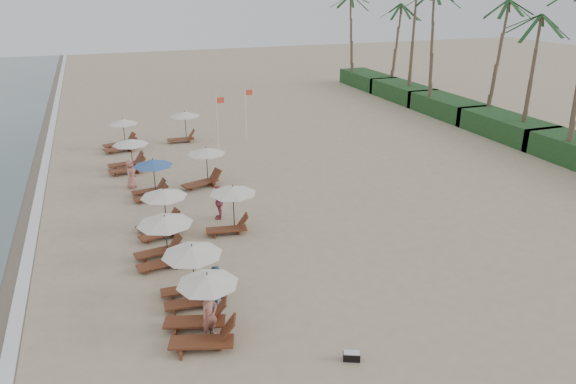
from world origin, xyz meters
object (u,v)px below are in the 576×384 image
object	(u,v)px
beachgoer_near	(209,315)
beachgoer_mid_a	(215,287)
lounger_station_4	(151,178)
lounger_station_5	(127,156)
flag_pole_near	(218,121)
beachgoer_far_b	(131,174)
lounger_station_6	(120,137)
lounger_station_3	(160,213)
lounger_station_0	(201,312)
duffel_bag	(352,356)
inland_station_2	(183,124)
lounger_station_1	(189,272)
inland_station_1	(203,165)
inland_station_0	(230,205)
beachgoer_far_a	(219,202)
lounger_station_2	(161,239)

from	to	relation	value
beachgoer_near	beachgoer_mid_a	xyz separation A→B (m)	(0.57, 1.64, -0.01)
lounger_station_4	lounger_station_5	xyz separation A→B (m)	(-0.88, 5.11, -0.18)
beachgoer_mid_a	flag_pole_near	distance (m)	19.34
beachgoer_far_b	beachgoer_near	bearing A→B (deg)	-149.90
lounger_station_4	lounger_station_6	xyz separation A→B (m)	(-0.99, 10.04, -0.19)
lounger_station_3	lounger_station_6	distance (m)	14.91
lounger_station_0	duffel_bag	distance (m)	5.11
inland_station_2	beachgoer_far_b	distance (m)	9.85
lounger_station_1	duffel_bag	distance (m)	6.69
lounger_station_6	flag_pole_near	xyz separation A→B (m)	(6.43, -3.09, 1.33)
inland_station_1	lounger_station_6	bearing A→B (deg)	113.92
inland_station_2	duffel_bag	world-z (taller)	inland_station_2
lounger_station_3	flag_pole_near	world-z (taller)	flag_pole_near
beachgoer_far_b	duffel_bag	bearing A→B (deg)	-138.57
lounger_station_0	lounger_station_1	distance (m)	2.38
lounger_station_5	duffel_bag	bearing A→B (deg)	-76.43
lounger_station_4	inland_station_1	world-z (taller)	inland_station_1
lounger_station_6	duffel_bag	distance (m)	26.73
lounger_station_6	beachgoer_near	world-z (taller)	lounger_station_6
lounger_station_5	inland_station_0	xyz separation A→B (m)	(3.91, -10.85, 0.42)
beachgoer_far_a	duffel_bag	world-z (taller)	beachgoer_far_a
lounger_station_0	beachgoer_near	bearing A→B (deg)	-6.01
beachgoer_near	duffel_bag	xyz separation A→B (m)	(3.93, -2.73, -0.71)
inland_station_1	inland_station_2	size ratio (longest dim) A/B	1.07
lounger_station_3	beachgoer_mid_a	bearing A→B (deg)	-81.63
lounger_station_6	inland_station_2	world-z (taller)	inland_station_2
lounger_station_2	lounger_station_1	bearing A→B (deg)	-80.50
lounger_station_4	lounger_station_5	bearing A→B (deg)	99.72
lounger_station_3	beachgoer_near	world-z (taller)	lounger_station_3
beachgoer_near	flag_pole_near	size ratio (longest dim) A/B	0.42
beachgoer_far_b	beachgoer_far_a	bearing A→B (deg)	-122.09
lounger_station_6	inland_station_2	size ratio (longest dim) A/B	1.00
inland_station_1	beachgoer_mid_a	bearing A→B (deg)	-99.86
lounger_station_1	flag_pole_near	size ratio (longest dim) A/B	0.59
lounger_station_1	inland_station_1	world-z (taller)	lounger_station_1
lounger_station_0	beachgoer_far_a	size ratio (longest dim) A/B	1.49
lounger_station_3	beachgoer_far_b	xyz separation A→B (m)	(-0.81, 6.75, -0.21)
beachgoer_far_a	beachgoer_mid_a	bearing A→B (deg)	4.73
beachgoer_mid_a	duffel_bag	world-z (taller)	beachgoer_mid_a
inland_station_0	inland_station_1	world-z (taller)	same
inland_station_1	duffel_bag	size ratio (longest dim) A/B	4.82
flag_pole_near	beachgoer_mid_a	bearing A→B (deg)	-103.63
lounger_station_1	inland_station_0	bearing A→B (deg)	61.02
lounger_station_4	lounger_station_6	world-z (taller)	lounger_station_6
duffel_bag	lounger_station_6	bearing A→B (deg)	101.33
lounger_station_3	lounger_station_5	distance (m)	9.99
lounger_station_4	beachgoer_far_b	xyz separation A→B (m)	(-0.93, 1.90, -0.28)
beachgoer_far_b	inland_station_1	bearing A→B (deg)	-79.56
lounger_station_1	duffel_bag	bearing A→B (deg)	-50.94
lounger_station_0	lounger_station_4	world-z (taller)	lounger_station_0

